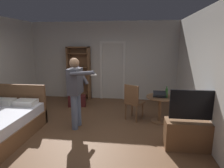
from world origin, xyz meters
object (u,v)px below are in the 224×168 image
object	(u,v)px
side_table	(160,105)
person_blue_shirt	(76,88)
bookshelf	(79,71)
laptop	(159,95)
bottle_on_table	(167,93)
wooden_chair	(133,101)
tv_flatscreen	(194,132)
suitcase_dark	(77,101)

from	to	relation	value
side_table	person_blue_shirt	world-z (taller)	person_blue_shirt
bookshelf	laptop	bearing A→B (deg)	-35.03
bookshelf	person_blue_shirt	xyz separation A→B (m)	(0.65, -2.43, -0.03)
bottle_on_table	wooden_chair	size ratio (longest dim) A/B	0.29
tv_flatscreen	suitcase_dark	xyz separation A→B (m)	(-3.07, 2.26, -0.18)
bookshelf	suitcase_dark	xyz separation A→B (m)	(0.15, -0.85, -0.86)
laptop	bottle_on_table	xyz separation A→B (m)	(0.17, -0.04, 0.07)
bookshelf	suitcase_dark	world-z (taller)	bookshelf
laptop	person_blue_shirt	distance (m)	2.13
side_table	suitcase_dark	xyz separation A→B (m)	(-2.56, 0.99, -0.30)
bookshelf	bottle_on_table	distance (m)	3.45
tv_flatscreen	side_table	world-z (taller)	tv_flatscreen
side_table	wooden_chair	xyz separation A→B (m)	(-0.71, 0.04, 0.07)
side_table	laptop	distance (m)	0.28
tv_flatscreen	wooden_chair	world-z (taller)	tv_flatscreen
laptop	bottle_on_table	distance (m)	0.19
laptop	suitcase_dark	bearing A→B (deg)	157.85
bookshelf	laptop	distance (m)	3.29
bookshelf	bottle_on_table	world-z (taller)	bookshelf
side_table	suitcase_dark	bearing A→B (deg)	158.93
side_table	suitcase_dark	world-z (taller)	side_table
side_table	bottle_on_table	world-z (taller)	bottle_on_table
laptop	person_blue_shirt	size ratio (longest dim) A/B	0.20
wooden_chair	suitcase_dark	world-z (taller)	wooden_chair
bottle_on_table	suitcase_dark	xyz separation A→B (m)	(-2.70, 1.07, -0.65)
laptop	wooden_chair	distance (m)	0.71
tv_flatscreen	laptop	bearing A→B (deg)	113.76
wooden_chair	suitcase_dark	distance (m)	2.12
bottle_on_table	suitcase_dark	distance (m)	2.98
suitcase_dark	person_blue_shirt	bearing A→B (deg)	-83.75
suitcase_dark	laptop	bearing A→B (deg)	-33.12
bottle_on_table	suitcase_dark	world-z (taller)	bottle_on_table
wooden_chair	suitcase_dark	size ratio (longest dim) A/B	1.77
wooden_chair	side_table	bearing A→B (deg)	-2.99
side_table	bottle_on_table	bearing A→B (deg)	-29.74
person_blue_shirt	side_table	bearing A→B (deg)	16.01
wooden_chair	person_blue_shirt	world-z (taller)	person_blue_shirt
bookshelf	side_table	world-z (taller)	bookshelf
bookshelf	suitcase_dark	distance (m)	1.22
tv_flatscreen	wooden_chair	xyz separation A→B (m)	(-1.21, 1.30, 0.19)
bookshelf	bottle_on_table	xyz separation A→B (m)	(2.86, -1.92, -0.22)
bottle_on_table	person_blue_shirt	world-z (taller)	person_blue_shirt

